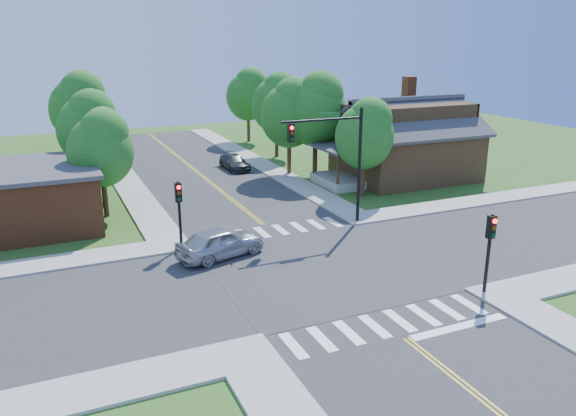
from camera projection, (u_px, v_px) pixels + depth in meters
name	position (u px, v px, depth m)	size (l,w,h in m)	color
ground	(318.00, 269.00, 28.22)	(100.00, 100.00, 0.00)	#325A1C
road_ns	(318.00, 269.00, 28.21)	(10.00, 90.00, 0.04)	#2D2D30
road_ew	(318.00, 269.00, 28.21)	(90.00, 10.00, 0.04)	#2D2D30
intersection_patch	(318.00, 269.00, 28.22)	(10.20, 10.20, 0.06)	#2D2D30
sidewalk_ne	(399.00, 172.00, 48.16)	(40.00, 40.00, 0.14)	#9E9B93
crosswalk_north	(271.00, 231.00, 33.62)	(8.85, 2.00, 0.01)	white
crosswalk_south	(387.00, 323.00, 22.79)	(8.85, 2.00, 0.01)	white
centerline	(318.00, 268.00, 28.20)	(0.30, 90.00, 0.01)	gold
stop_bar	(459.00, 328.00, 22.55)	(4.60, 0.45, 0.09)	white
signal_mast_ne	(336.00, 149.00, 33.20)	(5.30, 0.42, 7.20)	black
signal_pole_se	(490.00, 239.00, 24.70)	(0.34, 0.42, 3.80)	black
signal_pole_nw	(179.00, 203.00, 30.13)	(0.34, 0.42, 3.80)	black
house_ne	(405.00, 138.00, 45.55)	(13.05, 8.80, 7.11)	#322311
building_nw	(8.00, 199.00, 33.67)	(10.40, 8.40, 3.73)	brown
tree_e_a	(366.00, 132.00, 39.73)	(4.23, 4.02, 7.20)	#382314
tree_e_b	(317.00, 108.00, 45.65)	(5.07, 4.81, 8.62)	#382314
tree_e_c	(277.00, 101.00, 53.06)	(4.77, 4.53, 8.11)	#382314
tree_e_d	(249.00, 93.00, 61.07)	(4.76, 4.52, 8.09)	#382314
tree_w_a	(102.00, 147.00, 35.18)	(4.12, 3.91, 7.00)	#382314
tree_w_b	(90.00, 126.00, 40.52)	(4.52, 4.30, 7.69)	#382314
tree_w_c	(81.00, 106.00, 47.35)	(5.04, 4.79, 8.57)	#382314
tree_w_d	(71.00, 107.00, 55.73)	(4.00, 3.80, 6.79)	#382314
tree_house	(290.00, 111.00, 46.03)	(4.77, 4.53, 8.11)	#382314
tree_bldg	(100.00, 139.00, 39.60)	(3.87, 3.67, 6.57)	#382314
car_silver	(220.00, 243.00, 29.48)	(5.11, 3.11, 1.63)	#B2B5BA
car_dgrey	(234.00, 162.00, 49.14)	(1.86, 4.38, 1.26)	#313436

